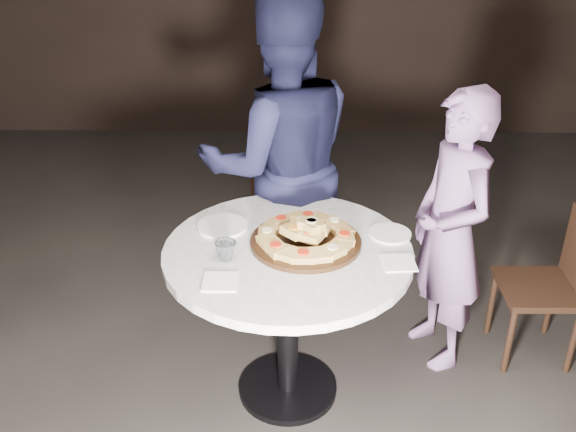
{
  "coord_description": "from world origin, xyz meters",
  "views": [
    {
      "loc": [
        -0.06,
        -2.38,
        2.21
      ],
      "look_at": [
        -0.09,
        0.01,
        0.93
      ],
      "focal_mm": 40.0,
      "sensor_mm": 36.0,
      "label": 1
    }
  ],
  "objects": [
    {
      "name": "napkin_far",
      "position": [
        0.36,
        -0.15,
        0.81
      ],
      "size": [
        0.14,
        0.14,
        0.01
      ],
      "primitive_type": "cube",
      "rotation": [
        0.0,
        0.0,
        0.06
      ],
      "color": "white",
      "rests_on": "table"
    },
    {
      "name": "chair_far",
      "position": [
        -0.15,
        1.17,
        0.45
      ],
      "size": [
        0.38,
        0.4,
        0.78
      ],
      "rotation": [
        0.0,
        0.0,
        3.1
      ],
      "color": "black",
      "rests_on": "ground"
    },
    {
      "name": "plate_left",
      "position": [
        -0.39,
        0.14,
        0.81
      ],
      "size": [
        0.28,
        0.28,
        0.01
      ],
      "primitive_type": "cylinder",
      "rotation": [
        0.0,
        0.0,
        0.26
      ],
      "color": "white",
      "rests_on": "table"
    },
    {
      "name": "floor",
      "position": [
        0.0,
        0.0,
        0.0
      ],
      "size": [
        7.0,
        7.0,
        0.0
      ],
      "primitive_type": "plane",
      "color": "black",
      "rests_on": "ground"
    },
    {
      "name": "focaccia_pile",
      "position": [
        -0.01,
        -0.0,
        0.86
      ],
      "size": [
        0.43,
        0.42,
        0.11
      ],
      "rotation": [
        0.0,
        0.0,
        -0.07
      ],
      "color": "#AD8743",
      "rests_on": "serving_board"
    },
    {
      "name": "diner_navy",
      "position": [
        -0.14,
        0.66,
        0.89
      ],
      "size": [
        0.98,
        0.84,
        1.77
      ],
      "primitive_type": "imported",
      "rotation": [
        0.0,
        0.0,
        3.35
      ],
      "color": "black",
      "rests_on": "ground"
    },
    {
      "name": "table",
      "position": [
        -0.09,
        -0.04,
        0.65
      ],
      "size": [
        1.32,
        1.32,
        0.8
      ],
      "rotation": [
        0.0,
        0.0,
        0.27
      ],
      "color": "black",
      "rests_on": "ground"
    },
    {
      "name": "serving_board",
      "position": [
        -0.02,
        -0.0,
        0.81
      ],
      "size": [
        0.64,
        0.64,
        0.02
      ],
      "primitive_type": "cylinder",
      "rotation": [
        0.0,
        0.0,
        0.43
      ],
      "color": "black",
      "rests_on": "table"
    },
    {
      "name": "plate_right",
      "position": [
        0.36,
        0.08,
        0.81
      ],
      "size": [
        0.21,
        0.21,
        0.01
      ],
      "primitive_type": "cylinder",
      "rotation": [
        0.0,
        0.0,
        0.13
      ],
      "color": "white",
      "rests_on": "table"
    },
    {
      "name": "water_glass",
      "position": [
        -0.35,
        -0.13,
        0.84
      ],
      "size": [
        0.12,
        0.12,
        0.08
      ],
      "primitive_type": "imported",
      "rotation": [
        0.0,
        0.0,
        -0.41
      ],
      "color": "silver",
      "rests_on": "table"
    },
    {
      "name": "napkin_near",
      "position": [
        -0.36,
        -0.3,
        0.81
      ],
      "size": [
        0.14,
        0.14,
        0.01
      ],
      "primitive_type": "cube",
      "rotation": [
        0.0,
        0.0,
        0.01
      ],
      "color": "white",
      "rests_on": "table"
    },
    {
      "name": "diner_teal",
      "position": [
        0.67,
        0.27,
        0.71
      ],
      "size": [
        0.48,
        0.59,
        1.42
      ],
      "primitive_type": "imported",
      "rotation": [
        0.0,
        0.0,
        -1.27
      ],
      "color": "#83639B",
      "rests_on": "ground"
    },
    {
      "name": "chair_right",
      "position": [
        1.23,
        0.27,
        0.45
      ],
      "size": [
        0.39,
        0.37,
        0.79
      ],
      "rotation": [
        0.0,
        0.0,
        -1.56
      ],
      "color": "black",
      "rests_on": "ground"
    }
  ]
}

